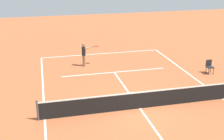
# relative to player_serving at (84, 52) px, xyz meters

# --- Properties ---
(ground_plane) EXTENTS (60.00, 60.00, 0.00)m
(ground_plane) POSITION_rel_player_serving_xyz_m (-1.81, 7.40, -1.07)
(ground_plane) COLOR #AD5933
(court_lines) EXTENTS (9.97, 20.38, 0.01)m
(court_lines) POSITION_rel_player_serving_xyz_m (-1.81, 7.40, -1.07)
(court_lines) COLOR white
(court_lines) RESTS_ON ground
(tennis_net) EXTENTS (10.57, 0.10, 1.07)m
(tennis_net) POSITION_rel_player_serving_xyz_m (-1.81, 7.40, -0.58)
(tennis_net) COLOR #4C4C51
(tennis_net) RESTS_ON ground
(player_serving) EXTENTS (1.34, 0.57, 1.79)m
(player_serving) POSITION_rel_player_serving_xyz_m (0.00, 0.00, 0.00)
(player_serving) COLOR #9E704C
(player_serving) RESTS_ON ground
(tennis_ball) EXTENTS (0.07, 0.07, 0.07)m
(tennis_ball) POSITION_rel_player_serving_xyz_m (0.05, 2.14, -1.04)
(tennis_ball) COLOR #CCE033
(tennis_ball) RESTS_ON ground
(courtside_chair_mid) EXTENTS (0.44, 0.46, 0.95)m
(courtside_chair_mid) POSITION_rel_player_serving_xyz_m (-8.16, 3.57, -0.54)
(courtside_chair_mid) COLOR #262626
(courtside_chair_mid) RESTS_ON ground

